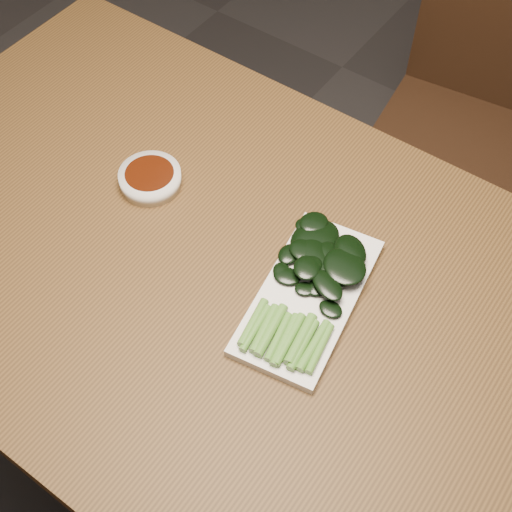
% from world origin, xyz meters
% --- Properties ---
extents(ground, '(6.00, 6.00, 0.00)m').
position_xyz_m(ground, '(0.00, 0.00, 0.00)').
color(ground, '#282626').
rests_on(ground, ground).
extents(table, '(1.40, 0.80, 0.75)m').
position_xyz_m(table, '(0.00, 0.00, 0.68)').
color(table, '#462E14').
rests_on(table, ground).
extents(chair_far, '(0.42, 0.42, 0.89)m').
position_xyz_m(chair_far, '(0.04, 0.85, 0.49)').
color(chair_far, black).
rests_on(chair_far, ground).
extents(sauce_bowl, '(0.10, 0.10, 0.03)m').
position_xyz_m(sauce_bowl, '(-0.24, 0.07, 0.76)').
color(sauce_bowl, silver).
rests_on(sauce_bowl, table).
extents(serving_plate, '(0.18, 0.30, 0.01)m').
position_xyz_m(serving_plate, '(0.10, 0.03, 0.76)').
color(serving_plate, silver).
rests_on(serving_plate, table).
extents(gai_lan, '(0.17, 0.27, 0.02)m').
position_xyz_m(gai_lan, '(0.09, 0.05, 0.78)').
color(gai_lan, '#4E832D').
rests_on(gai_lan, serving_plate).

